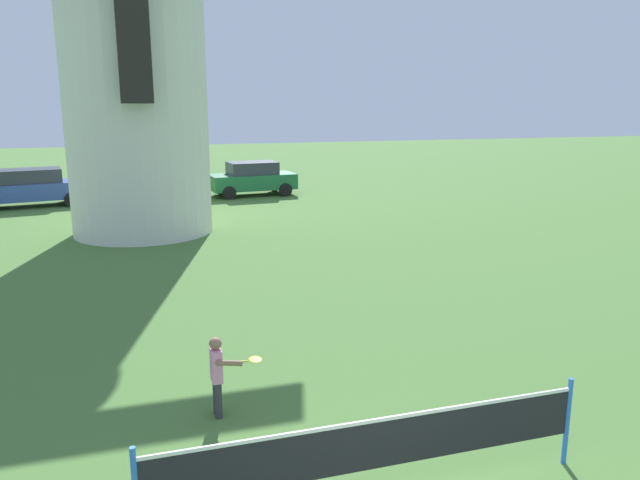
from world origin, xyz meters
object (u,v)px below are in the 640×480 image
Objects in this scene: player_far at (218,372)px; parked_car_blue at (29,187)px; parked_car_mustard at (150,183)px; parked_car_green at (252,178)px; tennis_net at (375,445)px; windmill at (132,36)px.

player_far is 0.24× the size of parked_car_blue.
parked_car_mustard is at bearing -3.36° from parked_car_blue.
player_far is at bearing -102.32° from parked_car_green.
windmill is at bearing 97.40° from tennis_net.
player_far is 0.26× the size of parked_car_mustard.
player_far reaches higher than tennis_net.
parked_car_mustard is (0.42, 6.49, -5.47)m from windmill.
windmill is 11.86× the size of player_far.
parked_car_green is at bearing 1.80° from parked_car_blue.
windmill is at bearing 92.92° from player_far.
player_far is at bearing -89.29° from parked_car_mustard.
parked_car_mustard is at bearing 90.71° from player_far.
player_far is (0.67, -13.06, -5.63)m from windmill.
parked_car_blue is (-6.40, 22.21, 0.13)m from tennis_net.
tennis_net is at bearing -97.73° from parked_car_green.
parked_car_green is (5.06, 7.07, -5.47)m from windmill.
parked_car_blue is at bearing 106.08° from tennis_net.
parked_car_mustard reaches higher than tennis_net.
parked_car_green is at bearing 77.68° from player_far.
tennis_net is at bearing -85.88° from parked_car_mustard.
parked_car_green reaches higher than player_far.
player_far is 19.54m from parked_car_mustard.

